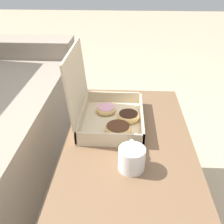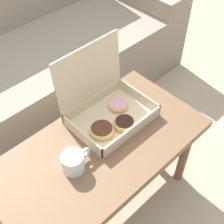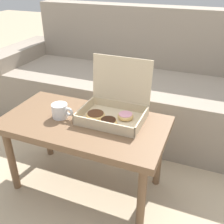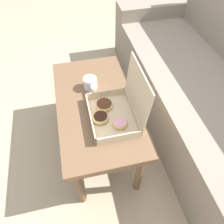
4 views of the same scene
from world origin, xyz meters
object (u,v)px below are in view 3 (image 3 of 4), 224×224
coffee_table (84,130)px  pastry_box (113,108)px  couch (133,87)px  coffee_mug (60,111)px

coffee_table → pastry_box: size_ratio=2.63×
pastry_box → couch: bearing=99.5°
pastry_box → coffee_mug: pastry_box is taller
coffee_table → couch: bearing=90.0°
couch → pastry_box: size_ratio=6.95×
couch → coffee_table: (0.00, -0.90, 0.10)m
coffee_table → coffee_mug: coffee_mug is taller
couch → coffee_mug: bearing=-98.8°
pastry_box → coffee_mug: (-0.28, -0.10, -0.02)m
coffee_table → coffee_mug: 0.17m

